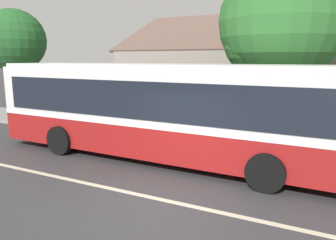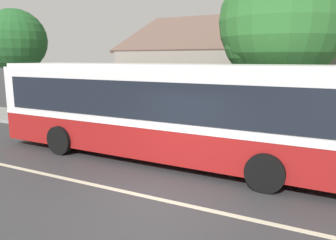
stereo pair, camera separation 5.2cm
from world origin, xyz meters
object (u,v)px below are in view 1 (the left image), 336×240
Objects in this scene: transit_bus at (161,109)px; bench_by_building at (58,112)px; bench_down_street at (113,120)px; street_tree_secondary at (14,41)px; street_tree_primary at (278,24)px.

transit_bus reaches higher than bench_by_building.
bench_down_street is at bearing 146.22° from transit_bus.
street_tree_secondary is (-11.45, 3.77, 2.59)m from transit_bus.
street_tree_primary is (6.76, 1.19, 3.96)m from bench_down_street.
street_tree_primary is (10.40, 0.91, 3.95)m from bench_by_building.
bench_by_building and bench_down_street have the same top height.
transit_bus is 8.05m from bench_by_building.
street_tree_secondary reaches higher than transit_bus.
street_tree_primary is at bearing 9.96° from bench_down_street.
transit_bus is 5.55m from street_tree_primary.
street_tree_secondary is at bearing 161.78° from transit_bus.
bench_down_street is at bearing -170.04° from street_tree_primary.
transit_bus is at bearing -20.73° from bench_by_building.
street_tree_primary reaches higher than transit_bus.
transit_bus is at bearing -33.78° from bench_down_street.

